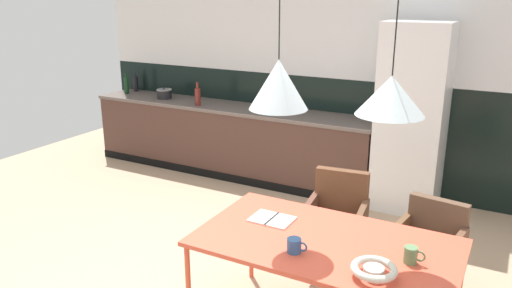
% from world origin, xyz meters
% --- Properties ---
extents(back_wall_splashback_dark, '(7.07, 0.12, 1.31)m').
position_xyz_m(back_wall_splashback_dark, '(0.00, 2.87, 0.65)').
color(back_wall_splashback_dark, black).
rests_on(back_wall_splashback_dark, ground).
extents(back_wall_panel_upper, '(7.07, 0.12, 1.31)m').
position_xyz_m(back_wall_panel_upper, '(0.00, 2.87, 1.96)').
color(back_wall_panel_upper, silver).
rests_on(back_wall_panel_upper, back_wall_splashback_dark).
extents(kitchen_counter, '(3.87, 0.63, 0.90)m').
position_xyz_m(kitchen_counter, '(-1.46, 2.50, 0.45)').
color(kitchen_counter, '#492F27').
rests_on(kitchen_counter, ground).
extents(refrigerator_column, '(0.68, 0.60, 2.01)m').
position_xyz_m(refrigerator_column, '(0.82, 2.51, 1.00)').
color(refrigerator_column, silver).
rests_on(refrigerator_column, ground).
extents(dining_table, '(1.68, 0.95, 0.74)m').
position_xyz_m(dining_table, '(0.82, -0.01, 0.70)').
color(dining_table, '#DE5239').
rests_on(dining_table, ground).
extents(armchair_by_stool, '(0.55, 0.53, 0.73)m').
position_xyz_m(armchair_by_stool, '(1.34, 0.95, 0.47)').
color(armchair_by_stool, brown).
rests_on(armchair_by_stool, ground).
extents(armchair_far_side, '(0.54, 0.52, 0.82)m').
position_xyz_m(armchair_far_side, '(0.56, 0.99, 0.52)').
color(armchair_far_side, brown).
rests_on(armchair_far_side, ground).
extents(fruit_bowl, '(0.26, 0.26, 0.08)m').
position_xyz_m(fruit_bowl, '(1.21, -0.29, 0.79)').
color(fruit_bowl, silver).
rests_on(fruit_bowl, dining_table).
extents(open_book, '(0.29, 0.22, 0.02)m').
position_xyz_m(open_book, '(0.37, 0.10, 0.74)').
color(open_book, white).
rests_on(open_book, dining_table).
extents(mug_wide_latte, '(0.13, 0.08, 0.10)m').
position_xyz_m(mug_wide_latte, '(1.36, -0.03, 0.79)').
color(mug_wide_latte, '#5B8456').
rests_on(mug_wide_latte, dining_table).
extents(mug_dark_espresso, '(0.13, 0.09, 0.09)m').
position_xyz_m(mug_dark_espresso, '(0.70, -0.24, 0.78)').
color(mug_dark_espresso, '#335B93').
rests_on(mug_dark_espresso, dining_table).
extents(cooking_pot, '(0.21, 0.21, 0.15)m').
position_xyz_m(cooking_pot, '(-2.47, 2.48, 0.96)').
color(cooking_pot, black).
rests_on(cooking_pot, kitchen_counter).
extents(bottle_wine_green, '(0.06, 0.06, 0.30)m').
position_xyz_m(bottle_wine_green, '(-3.15, 2.50, 1.03)').
color(bottle_wine_green, '#0F3319').
rests_on(bottle_wine_green, kitchen_counter).
extents(bottle_vinegar_dark, '(0.07, 0.07, 0.28)m').
position_xyz_m(bottle_vinegar_dark, '(-3.16, 2.70, 1.01)').
color(bottle_vinegar_dark, black).
rests_on(bottle_vinegar_dark, kitchen_counter).
extents(bottle_oil_tall, '(0.08, 0.08, 0.30)m').
position_xyz_m(bottle_oil_tall, '(-1.82, 2.35, 1.02)').
color(bottle_oil_tall, maroon).
rests_on(bottle_oil_tall, kitchen_counter).
extents(pendant_lamp_over_table_near, '(0.37, 0.37, 0.98)m').
position_xyz_m(pendant_lamp_over_table_near, '(0.49, -0.05, 1.74)').
color(pendant_lamp_over_table_near, black).
extents(pendant_lamp_over_table_far, '(0.39, 0.39, 0.95)m').
position_xyz_m(pendant_lamp_over_table_far, '(1.16, 0.02, 1.72)').
color(pendant_lamp_over_table_far, black).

